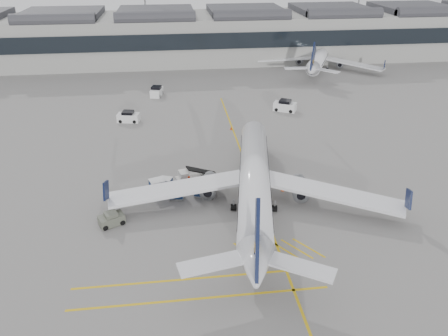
{
  "coord_description": "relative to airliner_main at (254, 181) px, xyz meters",
  "views": [
    {
      "loc": [
        0.53,
        -39.95,
        26.44
      ],
      "look_at": [
        5.96,
        3.23,
        4.0
      ],
      "focal_mm": 35.0,
      "sensor_mm": 36.0,
      "label": 1
    }
  ],
  "objects": [
    {
      "name": "service_van_right",
      "position": [
        11.16,
        29.76,
        -1.91
      ],
      "size": [
        4.32,
        3.51,
        1.99
      ],
      "rotation": [
        0.0,
        0.0,
        -0.48
      ],
      "color": "silver",
      "rests_on": "ground"
    },
    {
      "name": "baggage_cart_c",
      "position": [
        -9.93,
        4.23,
        -1.95
      ],
      "size": [
        1.86,
        1.71,
        1.59
      ],
      "rotation": [
        0.0,
        0.0,
        -0.38
      ],
      "color": "gray",
      "rests_on": "ground"
    },
    {
      "name": "service_van_mid",
      "position": [
        -11.44,
        41.25,
        -1.95
      ],
      "size": [
        2.63,
        4.01,
        1.89
      ],
      "rotation": [
        0.0,
        0.0,
        1.34
      ],
      "color": "silver",
      "rests_on": "ground"
    },
    {
      "name": "airliner_far",
      "position": [
        26.63,
        57.72,
        -0.25
      ],
      "size": [
        27.25,
        30.05,
        8.65
      ],
      "rotation": [
        0.0,
        0.0,
        -0.45
      ],
      "color": "white",
      "rests_on": "ground"
    },
    {
      "name": "ramp_agent_a",
      "position": [
        -3.17,
        4.79,
        -2.02
      ],
      "size": [
        0.64,
        0.67,
        1.55
      ],
      "primitive_type": "imported",
      "rotation": [
        0.0,
        0.0,
        0.9
      ],
      "color": "#E94C0C",
      "rests_on": "ground"
    },
    {
      "name": "pushback_tug",
      "position": [
        -15.67,
        -2.36,
        -2.16
      ],
      "size": [
        2.97,
        2.47,
        1.43
      ],
      "rotation": [
        0.0,
        0.0,
        0.43
      ],
      "color": "#595C4E",
      "rests_on": "ground"
    },
    {
      "name": "ground",
      "position": [
        -9.22,
        -1.86,
        -2.8
      ],
      "size": [
        220.0,
        220.0,
        0.0
      ],
      "primitive_type": "plane",
      "color": "gray",
      "rests_on": "ground"
    },
    {
      "name": "airliner_main",
      "position": [
        0.0,
        0.0,
        0.0
      ],
      "size": [
        32.23,
        35.51,
        9.51
      ],
      "rotation": [
        0.0,
        0.0,
        -0.18
      ],
      "color": "white",
      "rests_on": "ground"
    },
    {
      "name": "baggage_cart_a",
      "position": [
        -5.71,
        2.29,
        -1.79
      ],
      "size": [
        2.18,
        1.99,
        1.87
      ],
      "rotation": [
        0.0,
        0.0,
        -0.36
      ],
      "color": "gray",
      "rests_on": "ground"
    },
    {
      "name": "safety_cone_nose",
      "position": [
        0.52,
        22.2,
        -2.51
      ],
      "size": [
        0.41,
        0.41,
        0.56
      ],
      "primitive_type": "cone",
      "color": "#F24C0A",
      "rests_on": "ground"
    },
    {
      "name": "ramp_agent_b",
      "position": [
        -7.18,
        4.36,
        -2.0
      ],
      "size": [
        0.98,
        0.95,
        1.59
      ],
      "primitive_type": "imported",
      "rotation": [
        0.0,
        0.0,
        3.79
      ],
      "color": "#FF430D",
      "rests_on": "ground"
    },
    {
      "name": "baggage_cart_b",
      "position": [
        -8.72,
        2.11,
        -1.87
      ],
      "size": [
        1.78,
        1.52,
        1.73
      ],
      "rotation": [
        0.0,
        0.0,
        -0.11
      ],
      "color": "gray",
      "rests_on": "ground"
    },
    {
      "name": "terminal",
      "position": [
        -9.22,
        70.06,
        3.34
      ],
      "size": [
        200.0,
        20.45,
        12.4
      ],
      "color": "#9E9E99",
      "rests_on": "ground"
    },
    {
      "name": "service_van_left",
      "position": [
        -15.94,
        27.85,
        -1.98
      ],
      "size": [
        3.82,
        2.42,
        1.82
      ],
      "rotation": [
        0.0,
        0.0,
        -0.19
      ],
      "color": "silver",
      "rests_on": "ground"
    },
    {
      "name": "apron_markings",
      "position": [
        0.78,
        8.14,
        -2.79
      ],
      "size": [
        0.25,
        60.0,
        0.01
      ],
      "primitive_type": "cube",
      "color": "gold",
      "rests_on": "ground"
    },
    {
      "name": "safety_cone_engine",
      "position": [
        3.95,
        2.28,
        -2.51
      ],
      "size": [
        0.41,
        0.41,
        0.56
      ],
      "primitive_type": "cone",
      "color": "#F24C0A",
      "rests_on": "ground"
    },
    {
      "name": "belt_loader",
      "position": [
        -6.64,
        5.76,
        -2.17
      ],
      "size": [
        5.36,
        2.7,
        2.12
      ],
      "rotation": [
        0.0,
        0.0,
        0.25
      ],
      "color": "silver",
      "rests_on": "ground"
    },
    {
      "name": "baggage_cart_d",
      "position": [
        -10.95,
        3.46,
        -1.81
      ],
      "size": [
        2.13,
        1.93,
        1.84
      ],
      "rotation": [
        0.0,
        0.0,
        0.33
      ],
      "color": "gray",
      "rests_on": "ground"
    }
  ]
}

